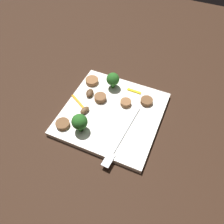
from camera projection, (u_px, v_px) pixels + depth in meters
ground_plane at (112, 115)px, 0.59m from camera, size 1.40×1.40×0.00m
plate at (112, 114)px, 0.58m from camera, size 0.24×0.24×0.01m
fork at (120, 140)px, 0.52m from camera, size 0.18×0.03×0.00m
broccoli_floret_0 at (113, 79)px, 0.61m from camera, size 0.03×0.03×0.05m
broccoli_floret_1 at (80, 122)px, 0.52m from camera, size 0.04×0.04×0.05m
sausage_slice_0 at (147, 101)px, 0.59m from camera, size 0.03×0.03×0.01m
sausage_slice_1 at (100, 98)px, 0.59m from camera, size 0.04×0.04×0.01m
sausage_slice_2 at (63, 124)px, 0.54m from camera, size 0.04×0.04×0.01m
sausage_slice_3 at (126, 103)px, 0.58m from camera, size 0.04×0.04×0.01m
sausage_slice_4 at (92, 81)px, 0.63m from camera, size 0.05×0.05×0.01m
mushroom_0 at (85, 110)px, 0.57m from camera, size 0.03×0.02×0.01m
mushroom_1 at (90, 93)px, 0.61m from camera, size 0.03×0.02×0.01m
pepper_strip_0 at (134, 91)px, 0.62m from camera, size 0.01×0.04×0.00m
pepper_strip_1 at (78, 102)px, 0.59m from camera, size 0.03×0.05×0.00m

